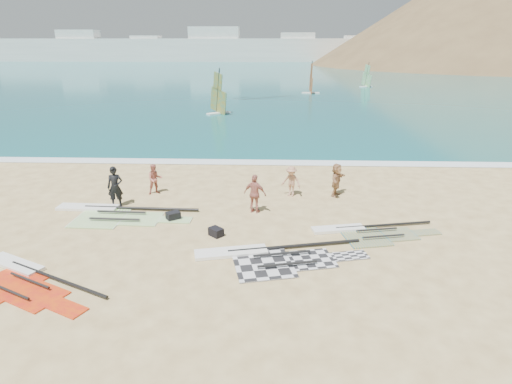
{
  "coord_description": "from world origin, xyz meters",
  "views": [
    {
      "loc": [
        1.55,
        -13.65,
        7.26
      ],
      "look_at": [
        0.85,
        4.0,
        1.0
      ],
      "focal_mm": 30.0,
      "sensor_mm": 36.0,
      "label": 1
    }
  ],
  "objects_px": {
    "person_wetsuit": "(115,187)",
    "beachgoer_mid": "(291,181)",
    "rig_grey": "(268,256)",
    "rig_orange": "(366,232)",
    "beachgoer_right": "(336,180)",
    "rig_red": "(23,279)",
    "gear_bag_far": "(216,232)",
    "gear_bag_near": "(173,216)",
    "beachgoer_left": "(155,179)",
    "beachgoer_back": "(255,194)",
    "rig_green": "(111,213)"
  },
  "relations": [
    {
      "from": "rig_green",
      "to": "beachgoer_mid",
      "type": "bearing_deg",
      "value": 20.47
    },
    {
      "from": "beachgoer_mid",
      "to": "beachgoer_back",
      "type": "bearing_deg",
      "value": -101.04
    },
    {
      "from": "rig_orange",
      "to": "gear_bag_near",
      "type": "height_order",
      "value": "gear_bag_near"
    },
    {
      "from": "person_wetsuit",
      "to": "beachgoer_right",
      "type": "distance_m",
      "value": 10.5
    },
    {
      "from": "rig_grey",
      "to": "gear_bag_far",
      "type": "height_order",
      "value": "gear_bag_far"
    },
    {
      "from": "person_wetsuit",
      "to": "beachgoer_back",
      "type": "height_order",
      "value": "person_wetsuit"
    },
    {
      "from": "rig_orange",
      "to": "beachgoer_right",
      "type": "distance_m",
      "value": 4.5
    },
    {
      "from": "beachgoer_mid",
      "to": "beachgoer_back",
      "type": "xyz_separation_m",
      "value": [
        -1.69,
        -2.23,
        0.12
      ]
    },
    {
      "from": "gear_bag_far",
      "to": "beachgoer_back",
      "type": "height_order",
      "value": "beachgoer_back"
    },
    {
      "from": "person_wetsuit",
      "to": "beachgoer_mid",
      "type": "height_order",
      "value": "person_wetsuit"
    },
    {
      "from": "rig_red",
      "to": "gear_bag_far",
      "type": "height_order",
      "value": "gear_bag_far"
    },
    {
      "from": "beachgoer_left",
      "to": "rig_orange",
      "type": "bearing_deg",
      "value": -50.31
    },
    {
      "from": "rig_orange",
      "to": "person_wetsuit",
      "type": "distance_m",
      "value": 11.25
    },
    {
      "from": "gear_bag_near",
      "to": "beachgoer_mid",
      "type": "xyz_separation_m",
      "value": [
        5.16,
        3.21,
        0.58
      ]
    },
    {
      "from": "gear_bag_far",
      "to": "gear_bag_near",
      "type": "bearing_deg",
      "value": 143.4
    },
    {
      "from": "gear_bag_far",
      "to": "person_wetsuit",
      "type": "relative_size",
      "value": 0.29
    },
    {
      "from": "rig_red",
      "to": "beachgoer_left",
      "type": "height_order",
      "value": "beachgoer_left"
    },
    {
      "from": "beachgoer_right",
      "to": "rig_red",
      "type": "bearing_deg",
      "value": 151.44
    },
    {
      "from": "rig_red",
      "to": "beachgoer_back",
      "type": "height_order",
      "value": "beachgoer_back"
    },
    {
      "from": "gear_bag_near",
      "to": "beachgoer_right",
      "type": "height_order",
      "value": "beachgoer_right"
    },
    {
      "from": "beachgoer_mid",
      "to": "beachgoer_left",
      "type": "bearing_deg",
      "value": -154.53
    },
    {
      "from": "rig_green",
      "to": "beachgoer_right",
      "type": "relative_size",
      "value": 3.96
    },
    {
      "from": "rig_red",
      "to": "gear_bag_far",
      "type": "xyz_separation_m",
      "value": [
        5.78,
        3.55,
        0.11
      ]
    },
    {
      "from": "rig_green",
      "to": "person_wetsuit",
      "type": "bearing_deg",
      "value": 95.19
    },
    {
      "from": "person_wetsuit",
      "to": "beachgoer_left",
      "type": "bearing_deg",
      "value": 44.0
    },
    {
      "from": "rig_red",
      "to": "gear_bag_near",
      "type": "relative_size",
      "value": 9.18
    },
    {
      "from": "rig_red",
      "to": "beachgoer_right",
      "type": "bearing_deg",
      "value": 63.09
    },
    {
      "from": "gear_bag_near",
      "to": "beachgoer_back",
      "type": "bearing_deg",
      "value": 15.83
    },
    {
      "from": "beachgoer_left",
      "to": "person_wetsuit",
      "type": "bearing_deg",
      "value": -151.94
    },
    {
      "from": "rig_green",
      "to": "beachgoer_mid",
      "type": "xyz_separation_m",
      "value": [
        8.05,
        2.69,
        0.71
      ]
    },
    {
      "from": "rig_orange",
      "to": "person_wetsuit",
      "type": "bearing_deg",
      "value": 155.63
    },
    {
      "from": "gear_bag_far",
      "to": "person_wetsuit",
      "type": "height_order",
      "value": "person_wetsuit"
    },
    {
      "from": "rig_grey",
      "to": "rig_green",
      "type": "relative_size",
      "value": 0.97
    },
    {
      "from": "gear_bag_far",
      "to": "beachgoer_left",
      "type": "height_order",
      "value": "beachgoer_left"
    },
    {
      "from": "beachgoer_left",
      "to": "beachgoer_right",
      "type": "bearing_deg",
      "value": -25.64
    },
    {
      "from": "rig_grey",
      "to": "gear_bag_near",
      "type": "xyz_separation_m",
      "value": [
        -4.11,
        3.24,
        0.13
      ]
    },
    {
      "from": "rig_orange",
      "to": "beachgoer_left",
      "type": "relative_size",
      "value": 3.38
    },
    {
      "from": "rig_red",
      "to": "person_wetsuit",
      "type": "height_order",
      "value": "person_wetsuit"
    },
    {
      "from": "gear_bag_far",
      "to": "person_wetsuit",
      "type": "bearing_deg",
      "value": 149.33
    },
    {
      "from": "person_wetsuit",
      "to": "beachgoer_back",
      "type": "xyz_separation_m",
      "value": [
        6.42,
        -0.46,
        -0.07
      ]
    },
    {
      "from": "rig_grey",
      "to": "gear_bag_far",
      "type": "distance_m",
      "value": 2.69
    },
    {
      "from": "rig_red",
      "to": "beachgoer_mid",
      "type": "height_order",
      "value": "beachgoer_mid"
    },
    {
      "from": "rig_grey",
      "to": "rig_orange",
      "type": "xyz_separation_m",
      "value": [
        3.88,
        2.2,
        -0.0
      ]
    },
    {
      "from": "beachgoer_left",
      "to": "beachgoer_right",
      "type": "relative_size",
      "value": 0.93
    },
    {
      "from": "rig_red",
      "to": "beachgoer_back",
      "type": "bearing_deg",
      "value": 65.96
    },
    {
      "from": "rig_grey",
      "to": "rig_green",
      "type": "height_order",
      "value": "rig_green"
    },
    {
      "from": "rig_green",
      "to": "rig_orange",
      "type": "distance_m",
      "value": 11.0
    },
    {
      "from": "beachgoer_left",
      "to": "rig_grey",
      "type": "bearing_deg",
      "value": -74.8
    },
    {
      "from": "rig_red",
      "to": "gear_bag_far",
      "type": "relative_size",
      "value": 9.3
    },
    {
      "from": "gear_bag_near",
      "to": "beachgoer_right",
      "type": "xyz_separation_m",
      "value": [
        7.38,
        3.35,
        0.65
      ]
    }
  ]
}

